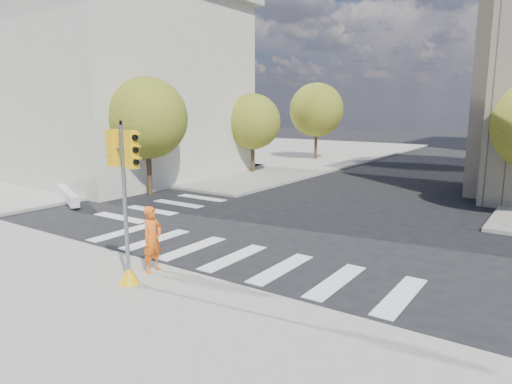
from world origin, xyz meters
TOP-DOWN VIEW (x-y plane):
  - ground at (0.00, 0.00)m, footprint 160.00×160.00m
  - sidewalk_far_left at (-20.00, 26.00)m, footprint 28.00×40.00m
  - classical_building at (-20.00, 8.00)m, footprint 19.00×15.00m
  - tree_lw_near at (-10.50, 4.00)m, footprint 4.40×4.40m
  - tree_lw_mid at (-10.50, 14.00)m, footprint 4.00×4.00m
  - tree_lw_far at (-10.50, 24.00)m, footprint 4.80×4.80m
  - traffic_signal at (-0.88, -5.61)m, footprint 1.07×0.56m
  - photographer at (-1.01, -4.60)m, footprint 0.51×0.73m
  - planter_wall at (-13.00, 0.44)m, footprint 5.61×2.89m

SIDE VIEW (x-z plane):
  - ground at x=0.00m, z-range 0.00..0.00m
  - sidewalk_far_left at x=-20.00m, z-range 0.00..0.15m
  - planter_wall at x=-13.00m, z-range 0.15..0.65m
  - photographer at x=-1.01m, z-range 0.15..2.07m
  - traffic_signal at x=-0.88m, z-range -0.19..4.14m
  - tree_lw_mid at x=-10.50m, z-range 0.88..6.65m
  - tree_lw_near at x=-10.50m, z-range 1.00..7.41m
  - tree_lw_far at x=-10.50m, z-range 1.07..8.01m
  - classical_building at x=-20.00m, z-range 0.09..12.79m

